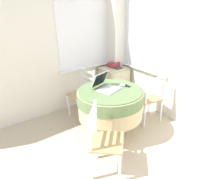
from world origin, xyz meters
TOP-DOWN VIEW (x-y plane):
  - corner_room_shell at (1.14, 2.05)m, footprint 4.22×5.10m
  - round_dining_table at (0.80, 1.99)m, footprint 1.02×1.02m
  - laptop at (0.77, 2.07)m, footprint 0.40×0.43m
  - computer_mouse at (1.03, 1.99)m, footprint 0.06×0.10m
  - cell_phone at (1.10, 1.95)m, footprint 0.06×0.12m
  - dining_chair_near_back_window at (0.77, 2.78)m, footprint 0.43×0.46m
  - dining_chair_near_right_window at (1.57, 1.88)m, footprint 0.47×0.45m
  - dining_chair_camera_near at (0.25, 1.43)m, footprint 0.57×0.57m
  - corner_cabinet at (1.66, 2.97)m, footprint 0.54×0.50m
  - storage_box at (1.68, 3.00)m, footprint 0.21×0.16m
  - book_on_cabinet at (1.67, 2.89)m, footprint 0.15×0.19m

SIDE VIEW (x-z plane):
  - corner_cabinet at x=1.66m, z-range 0.00..0.73m
  - dining_chair_near_back_window at x=0.77m, z-range -0.01..0.89m
  - dining_chair_near_right_window at x=1.57m, z-range -0.01..0.89m
  - dining_chair_camera_near at x=0.25m, z-range -0.01..0.89m
  - round_dining_table at x=0.80m, z-range 0.20..0.97m
  - book_on_cabinet at x=1.67m, z-range 0.73..0.75m
  - storage_box at x=1.68m, z-range 0.73..0.83m
  - cell_phone at x=1.10m, z-range 0.77..0.78m
  - computer_mouse at x=1.03m, z-range 0.77..0.82m
  - laptop at x=0.77m, z-range 0.70..0.95m
  - corner_room_shell at x=1.14m, z-range 0.00..2.55m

